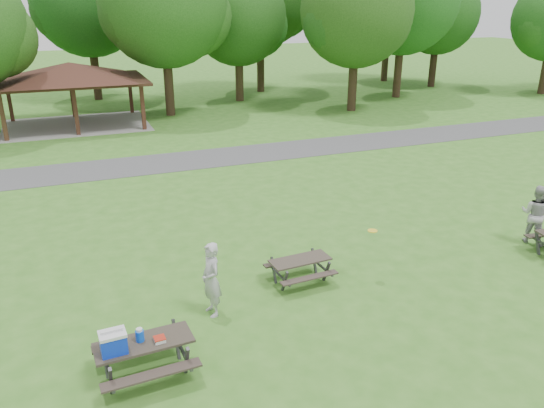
{
  "coord_description": "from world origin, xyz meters",
  "views": [
    {
      "loc": [
        -4.57,
        -10.16,
        7.17
      ],
      "look_at": [
        1.0,
        4.0,
        1.3
      ],
      "focal_mm": 35.0,
      "sensor_mm": 36.0,
      "label": 1
    }
  ],
  "objects": [
    {
      "name": "tree_row_e",
      "position": [
        2.1,
        25.03,
        6.78
      ],
      "size": [
        8.4,
        8.0,
        11.02
      ],
      "color": "#312115",
      "rests_on": "ground"
    },
    {
      "name": "pavilion",
      "position": [
        -4.0,
        24.0,
        3.06
      ],
      "size": [
        8.6,
        7.01,
        3.76
      ],
      "color": "#352013",
      "rests_on": "ground"
    },
    {
      "name": "picnic_table_near",
      "position": [
        -3.9,
        -1.03,
        0.77
      ],
      "size": [
        2.01,
        1.65,
        1.34
      ],
      "color": "#2D2721",
      "rests_on": "ground"
    },
    {
      "name": "frisbee_thrower",
      "position": [
        -1.84,
        0.73,
        0.94
      ],
      "size": [
        0.54,
        0.74,
        1.87
      ],
      "primitive_type": "imported",
      "rotation": [
        0.0,
        0.0,
        -1.43
      ],
      "color": "#ABABAE",
      "rests_on": "ground"
    },
    {
      "name": "ground",
      "position": [
        0.0,
        0.0,
        0.0
      ],
      "size": [
        160.0,
        160.0,
        0.0
      ],
      "primitive_type": "plane",
      "color": "#366E1F",
      "rests_on": "ground"
    },
    {
      "name": "frisbee_in_flight",
      "position": [
        2.64,
        0.86,
        1.43
      ],
      "size": [
        0.28,
        0.28,
        0.02
      ],
      "color": "yellow",
      "rests_on": "ground"
    },
    {
      "name": "tree_row_h",
      "position": [
        20.1,
        25.53,
        7.03
      ],
      "size": [
        8.61,
        8.2,
        11.37
      ],
      "color": "#322016",
      "rests_on": "ground"
    },
    {
      "name": "asphalt_path",
      "position": [
        0.0,
        14.0,
        0.01
      ],
      "size": [
        120.0,
        3.2,
        0.02
      ],
      "primitive_type": "cube",
      "color": "#444446",
      "rests_on": "ground"
    },
    {
      "name": "picnic_table_middle",
      "position": [
        0.78,
        1.38,
        0.52
      ],
      "size": [
        1.71,
        1.4,
        0.71
      ],
      "color": "#312B23",
      "rests_on": "ground"
    },
    {
      "name": "tree_deep_b",
      "position": [
        -1.9,
        33.03,
        6.89
      ],
      "size": [
        8.4,
        8.0,
        11.13
      ],
      "color": "black",
      "rests_on": "ground"
    },
    {
      "name": "frisbee_catcher",
      "position": [
        8.65,
        1.02,
        0.95
      ],
      "size": [
        1.03,
        1.13,
        1.89
      ],
      "primitive_type": "imported",
      "rotation": [
        0.0,
        0.0,
        2.0
      ],
      "color": "#A5A5A7",
      "rests_on": "ground"
    },
    {
      "name": "tree_row_g",
      "position": [
        14.09,
        22.03,
        6.33
      ],
      "size": [
        7.77,
        7.4,
        10.25
      ],
      "color": "black",
      "rests_on": "ground"
    },
    {
      "name": "tree_row_f",
      "position": [
        8.09,
        28.53,
        5.84
      ],
      "size": [
        7.35,
        7.0,
        9.55
      ],
      "color": "#332316",
      "rests_on": "ground"
    },
    {
      "name": "tree_deep_d",
      "position": [
        24.1,
        33.53,
        7.03
      ],
      "size": [
        8.4,
        8.0,
        11.27
      ],
      "color": "black",
      "rests_on": "ground"
    },
    {
      "name": "tree_row_i",
      "position": [
        26.08,
        29.03,
        5.91
      ],
      "size": [
        7.14,
        6.8,
        9.52
      ],
      "color": "black",
      "rests_on": "ground"
    }
  ]
}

